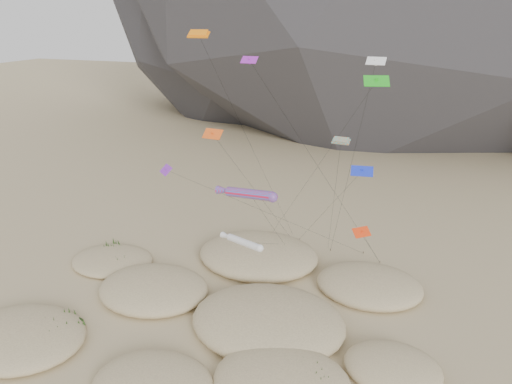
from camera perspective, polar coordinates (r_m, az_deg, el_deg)
ground at (r=53.63m, az=-4.07°, el=-16.53°), size 500.00×500.00×0.00m
dunes at (r=57.35m, az=-3.06°, el=-12.95°), size 47.62×38.39×3.80m
dune_grass at (r=56.13m, az=-3.97°, el=-13.61°), size 41.46×25.76×1.57m
kite_stakes at (r=72.65m, az=5.42°, el=-5.98°), size 20.27×3.23×0.30m
rainbow_tube_kite at (r=55.93m, az=-0.97°, el=-0.19°), size 8.13×12.62×13.49m
white_tube_kite at (r=53.46m, az=-1.56°, el=-5.72°), size 5.96×19.87×9.33m
orange_parafoil at (r=59.53m, az=-6.38°, el=17.10°), size 9.36×13.85×29.90m
multi_parafoil at (r=53.87m, az=9.66°, el=5.52°), size 4.17×13.23×19.38m
delta_kites at (r=54.88m, az=5.36°, el=6.48°), size 27.07×17.60×27.17m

